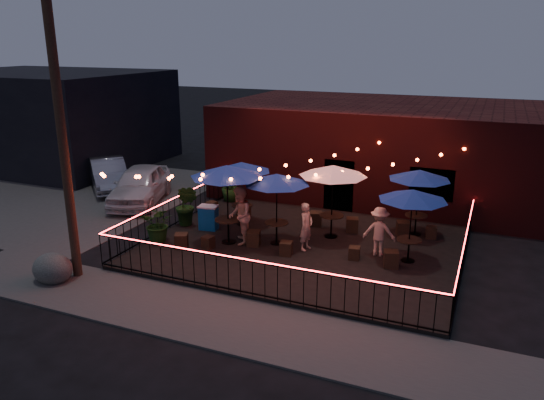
{
  "coord_description": "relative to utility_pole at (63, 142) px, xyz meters",
  "views": [
    {
      "loc": [
        5.46,
        -13.5,
        6.7
      ],
      "look_at": [
        -1.45,
        2.72,
        1.33
      ],
      "focal_mm": 35.0,
      "sensor_mm": 36.0,
      "label": 1
    }
  ],
  "objects": [
    {
      "name": "fence_right",
      "position": [
        10.4,
        4.6,
        -3.34
      ],
      "size": [
        0.04,
        8.0,
        1.04
      ],
      "rotation": [
        0.0,
        0.0,
        1.57
      ],
      "color": "black",
      "rests_on": "patio"
    },
    {
      "name": "bistro_chair_5",
      "position": [
        5.18,
        3.56,
        -3.63
      ],
      "size": [
        0.43,
        0.43,
        0.44
      ],
      "primitive_type": "cube",
      "rotation": [
        0.0,
        0.0,
        3.3
      ],
      "color": "black",
      "rests_on": "patio"
    },
    {
      "name": "bistro_chair_3",
      "position": [
        2.41,
        6.18,
        -3.6
      ],
      "size": [
        0.5,
        0.5,
        0.49
      ],
      "primitive_type": "cube",
      "rotation": [
        0.0,
        0.0,
        2.91
      ],
      "color": "black",
      "rests_on": "patio"
    },
    {
      "name": "potted_shrub_c",
      "position": [
        0.88,
        8.11,
        -3.17
      ],
      "size": [
        0.81,
        0.81,
        1.37
      ],
      "primitive_type": "imported",
      "rotation": [
        0.0,
        0.0,
        -0.07
      ],
      "color": "#143D13",
      "rests_on": "patio"
    },
    {
      "name": "cooler",
      "position": [
        1.75,
        4.69,
        -3.4
      ],
      "size": [
        0.73,
        0.57,
        0.88
      ],
      "rotation": [
        0.0,
        0.0,
        0.14
      ],
      "color": "#0D5CAF",
      "rests_on": "patio"
    },
    {
      "name": "utility_pole",
      "position": [
        0.0,
        0.0,
        0.0
      ],
      "size": [
        0.26,
        0.26,
        8.0
      ],
      "primitive_type": "cylinder",
      "color": "#362216",
      "rests_on": "ground"
    },
    {
      "name": "cafe_table_3",
      "position": [
        6.01,
        5.69,
        -1.54
      ],
      "size": [
        2.72,
        2.72,
        2.53
      ],
      "rotation": [
        0.0,
        0.0,
        0.21
      ],
      "color": "black",
      "rests_on": "patio"
    },
    {
      "name": "parking_lot",
      "position": [
        -6.6,
        6.6,
        -3.99
      ],
      "size": [
        11.0,
        12.0,
        0.02
      ],
      "primitive_type": "cube",
      "color": "#413E3C",
      "rests_on": "ground"
    },
    {
      "name": "car_white",
      "position": [
        -2.77,
        6.83,
        -3.22
      ],
      "size": [
        3.32,
        4.96,
        1.57
      ],
      "primitive_type": "imported",
      "rotation": [
        0.0,
        0.0,
        0.35
      ],
      "color": "silver",
      "rests_on": "ground"
    },
    {
      "name": "bistro_chair_6",
      "position": [
        5.15,
        6.58,
        -3.6
      ],
      "size": [
        0.53,
        0.53,
        0.51
      ],
      "primitive_type": "cube",
      "rotation": [
        0.0,
        0.0,
        0.28
      ],
      "color": "black",
      "rests_on": "patio"
    },
    {
      "name": "bistro_chair_11",
      "position": [
        9.2,
        6.92,
        -3.64
      ],
      "size": [
        0.4,
        0.4,
        0.41
      ],
      "primitive_type": "cube",
      "rotation": [
        0.0,
        0.0,
        3.31
      ],
      "color": "black",
      "rests_on": "patio"
    },
    {
      "name": "bistro_chair_2",
      "position": [
        0.91,
        6.38,
        -3.63
      ],
      "size": [
        0.39,
        0.39,
        0.44
      ],
      "primitive_type": "cube",
      "rotation": [
        0.0,
        0.0,
        -0.06
      ],
      "color": "black",
      "rests_on": "patio"
    },
    {
      "name": "fence_left",
      "position": [
        0.4,
        4.6,
        -3.34
      ],
      "size": [
        0.04,
        8.0,
        1.04
      ],
      "rotation": [
        0.0,
        0.0,
        1.57
      ],
      "color": "black",
      "rests_on": "patio"
    },
    {
      "name": "bistro_chair_0",
      "position": [
        1.82,
        2.78,
        -3.61
      ],
      "size": [
        0.54,
        0.54,
        0.48
      ],
      "primitive_type": "cube",
      "rotation": [
        0.0,
        0.0,
        0.43
      ],
      "color": "black",
      "rests_on": "patio"
    },
    {
      "name": "patron_b",
      "position": [
        3.39,
        3.91,
        -2.87
      ],
      "size": [
        1.06,
        1.17,
        1.95
      ],
      "primitive_type": "imported",
      "rotation": [
        0.0,
        0.0,
        -1.15
      ],
      "color": "tan",
      "rests_on": "patio"
    },
    {
      "name": "bistro_chair_1",
      "position": [
        2.61,
        3.13,
        -3.65
      ],
      "size": [
        0.38,
        0.38,
        0.4
      ],
      "primitive_type": "cube",
      "rotation": [
        0.0,
        0.0,
        3.0
      ],
      "color": "black",
      "rests_on": "patio"
    },
    {
      "name": "cafe_table_5",
      "position": [
        8.65,
        7.04,
        -1.73
      ],
      "size": [
        2.42,
        2.42,
        2.33
      ],
      "rotation": [
        0.0,
        0.0,
        -0.16
      ],
      "color": "black",
      "rests_on": "patio"
    },
    {
      "name": "festoon_lights",
      "position": [
        4.39,
        4.3,
        -1.48
      ],
      "size": [
        10.02,
        8.72,
        1.32
      ],
      "color": "#FF481C",
      "rests_on": "ground"
    },
    {
      "name": "cafe_table_1",
      "position": [
        2.62,
        5.66,
        -1.71
      ],
      "size": [
        2.26,
        2.26,
        2.35
      ],
      "rotation": [
        0.0,
        0.0,
        0.07
      ],
      "color": "black",
      "rests_on": "patio"
    },
    {
      "name": "potted_shrub_b",
      "position": [
        0.82,
        4.75,
        -3.09
      ],
      "size": [
        0.88,
        0.73,
        1.53
      ],
      "primitive_type": "imported",
      "rotation": [
        0.0,
        0.0,
        -0.07
      ],
      "color": "#15380F",
      "rests_on": "patio"
    },
    {
      "name": "cafe_table_0",
      "position": [
        3.0,
        3.82,
        -1.42
      ],
      "size": [
        3.03,
        3.03,
        2.66
      ],
      "rotation": [
        0.0,
        0.0,
        0.3
      ],
      "color": "black",
      "rests_on": "patio"
    },
    {
      "name": "patio",
      "position": [
        5.4,
        4.6,
        -3.92
      ],
      "size": [
        10.0,
        8.0,
        0.15
      ],
      "primitive_type": "cube",
      "color": "black",
      "rests_on": "ground"
    },
    {
      "name": "boulder",
      "position": [
        -0.39,
        -0.55,
        -3.6
      ],
      "size": [
        1.15,
        1.03,
        0.8
      ],
      "primitive_type": "ellipsoid",
      "rotation": [
        0.0,
        0.0,
        -0.16
      ],
      "color": "#42423D",
      "rests_on": "ground"
    },
    {
      "name": "brick_building",
      "position": [
        6.4,
        12.59,
        -2.0
      ],
      "size": [
        14.0,
        8.0,
        4.0
      ],
      "color": "#350F0E",
      "rests_on": "ground"
    },
    {
      "name": "bistro_chair_8",
      "position": [
        7.25,
        4.09,
        -3.65
      ],
      "size": [
        0.38,
        0.38,
        0.4
      ],
      "primitive_type": "cube",
      "rotation": [
        0.0,
        0.0,
        0.14
      ],
      "color": "black",
      "rests_on": "patio"
    },
    {
      "name": "car_silver",
      "position": [
        -5.45,
        8.05,
        -3.3
      ],
      "size": [
        4.1,
        4.03,
        1.4
      ],
      "primitive_type": "imported",
      "rotation": [
        0.0,
        0.0,
        0.8
      ],
      "color": "gray",
      "rests_on": "ground"
    },
    {
      "name": "bistro_chair_4",
      "position": [
        3.89,
        3.9,
        -3.6
      ],
      "size": [
        0.52,
        0.52,
        0.5
      ],
      "primitive_type": "cube",
      "rotation": [
        0.0,
        0.0,
        0.27
      ],
      "color": "black",
      "rests_on": "patio"
    },
    {
      "name": "bistro_chair_10",
      "position": [
        8.27,
        6.78,
        -3.6
      ],
      "size": [
        0.53,
        0.53,
        0.5
      ],
      "primitive_type": "cube",
      "rotation": [
        0.0,
        0.0,
        0.32
      ],
      "color": "black",
      "rests_on": "patio"
    },
    {
      "name": "patron_a",
      "position": [
        5.59,
        4.26,
        -3.07
      ],
      "size": [
        0.48,
        0.63,
        1.57
      ],
      "primitive_type": "imported",
      "rotation": [
        0.0,
        0.0,
        1.37
      ],
      "color": "tan",
      "rests_on": "patio"
    },
    {
      "name": "fence_front",
      "position": [
        5.4,
        0.6,
        -3.34
      ],
      "size": [
        10.0,
        0.04,
        1.04
      ],
      "color": "black",
      "rests_on": "patio"
    },
    {
      "name": "patron_c",
      "position": [
        7.85,
        4.71,
        -3.06
      ],
      "size": [
        1.05,
        0.64,
        1.58
      ],
      "primitive_type": "imported",
      "rotation": [
        0.0,
        0.0,
        3.19
      ],
      "color": "tan",
      "rests_on": "patio"
    },
    {
      "name": "bistro_chair_7",
      "position": [
        6.54,
        6.46,
        -3.6
      ],
      "size": [
        0.52,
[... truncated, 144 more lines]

